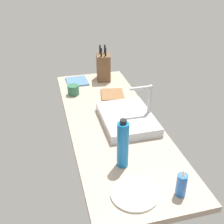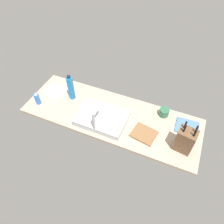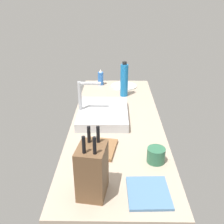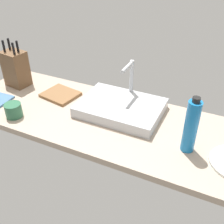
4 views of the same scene
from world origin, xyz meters
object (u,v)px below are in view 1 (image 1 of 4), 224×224
Objects in this scene: knife_block at (103,67)px; dish_towel at (77,81)px; sink_basin at (127,118)px; water_bottle at (123,145)px; coffee_mug at (73,90)px; faucet at (147,100)px; soap_bottle at (182,184)px; cutting_board at (112,95)px; dinner_plate at (134,193)px.

knife_block is 1.48× the size of dish_towel.
water_bottle reaches higher than sink_basin.
faucet is at bearing 39.49° from coffee_mug.
knife_block is 141.76cm from soap_bottle.
sink_basin is at bearing -89.83° from faucet.
sink_basin is 74.46cm from knife_block.
faucet is at bearing 173.18° from soap_bottle.
sink_basin is at bearing 29.33° from coffee_mug.
water_bottle reaches higher than cutting_board.
faucet is at bearing 155.14° from dinner_plate.
coffee_mug reaches higher than dish_towel.
knife_block is 38.38cm from coffee_mug.
faucet is 1.74× the size of soap_bottle.
soap_bottle is (141.61, 4.11, -5.24)cm from knife_block.
soap_bottle is 0.51× the size of water_bottle.
soap_bottle is at bearing 10.11° from knife_block.
knife_block is 26.02cm from dish_towel.
cutting_board is at bearing 70.67° from coffee_mug.
knife_block is at bearing 178.96° from cutting_board.
faucet is 83.78cm from dish_towel.
water_bottle reaches higher than dinner_plate.
soap_bottle is at bearing 4.43° from sink_basin.
soap_bottle is at bearing 15.94° from coffee_mug.
soap_bottle reaches higher than sink_basin.
faucet is 68.74cm from soap_bottle.
dish_towel is (-114.91, -7.35, -12.70)cm from water_bottle.
water_bottle is at bearing 8.41° from coffee_mug.
sink_basin reaches higher than dinner_plate.
dinner_plate is (103.09, -16.08, -0.30)cm from cutting_board.
soap_bottle is (67.70, -8.10, -8.78)cm from faucet.
dinner_plate is (21.80, -0.44, -12.70)cm from water_bottle.
dinner_plate is (136.28, -16.68, -10.96)cm from knife_block.
coffee_mug is at bearing -43.92° from knife_block.
dinner_plate is (62.37, -28.89, -14.50)cm from faucet.
water_bottle is (81.29, -15.64, 12.40)cm from cutting_board.
dinner_plate is 114.12cm from coffee_mug.
soap_bottle is at bearing 11.04° from dish_towel.
dish_towel is 24.40cm from coffee_mug.
soap_bottle is 123.42cm from coffee_mug.
sink_basin is 1.51× the size of knife_block.
faucet is 49.59cm from water_bottle.
cutting_board reaches higher than dinner_plate.
coffee_mug is (-50.96, -41.99, -11.27)cm from faucet.
sink_basin is 1.80× the size of faucet.
water_bottle is at bearing -35.05° from faucet.
water_bottle is (40.53, -15.12, 10.38)cm from sink_basin.
sink_basin is at bearing -175.57° from soap_bottle.
coffee_mug is at bearing -140.51° from faucet.
dinner_plate is at bearing -1.15° from water_bottle.
cutting_board is 2.23× the size of coffee_mug.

